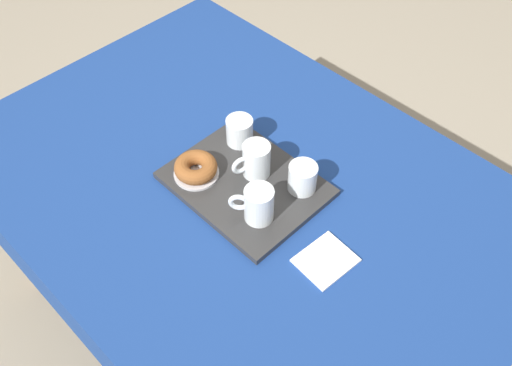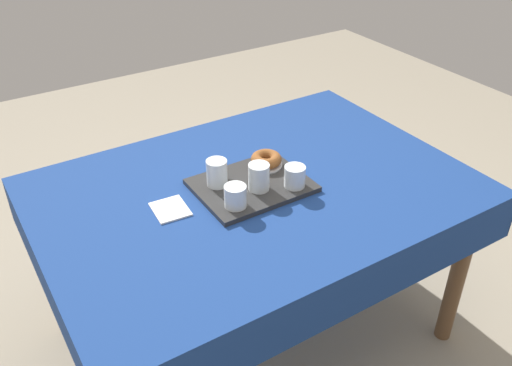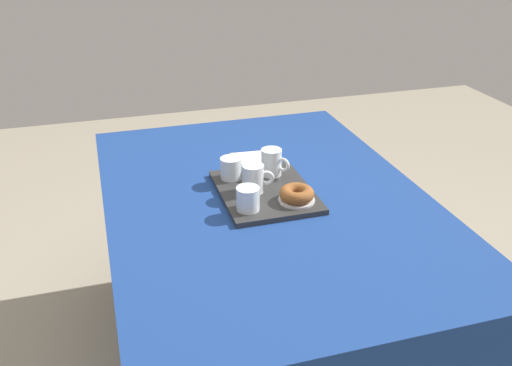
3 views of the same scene
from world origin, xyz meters
name	(u,v)px [view 1 (image 1 of 3)]	position (x,y,z in m)	size (l,w,h in m)	color
ground_plane	(245,316)	(0.00, 0.00, 0.00)	(6.00, 6.00, 0.00)	gray
dining_table	(242,202)	(0.00, 0.00, 0.65)	(1.49, 1.05, 0.73)	navy
serving_tray	(245,184)	(-0.02, 0.00, 0.74)	(0.38, 0.30, 0.02)	#2D2D2D
tea_mug_left	(256,161)	(-0.01, -0.04, 0.79)	(0.07, 0.11, 0.09)	white
tea_mug_right	(258,205)	(-0.12, 0.06, 0.79)	(0.10, 0.09, 0.09)	white
water_glass_near	(240,132)	(0.10, -0.09, 0.78)	(0.07, 0.07, 0.08)	white
water_glass_far	(302,179)	(-0.13, -0.09, 0.78)	(0.07, 0.07, 0.08)	white
donut_plate_left	(196,173)	(0.09, 0.07, 0.75)	(0.12, 0.12, 0.01)	silver
sugar_donut_left	(196,167)	(0.09, 0.07, 0.78)	(0.11, 0.11, 0.04)	brown
paper_napkin	(326,260)	(-0.31, 0.03, 0.73)	(0.11, 0.13, 0.01)	white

